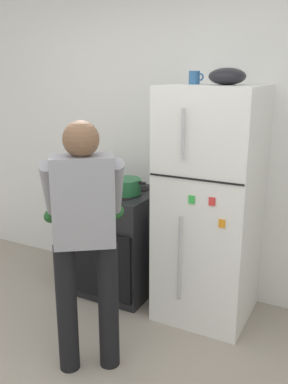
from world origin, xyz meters
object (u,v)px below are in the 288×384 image
at_px(person_cook, 85,227).
at_px(mixing_bowl, 227,76).
at_px(refrigerator, 210,206).
at_px(stove_range, 113,240).
at_px(coffee_mug, 195,78).
at_px(pepper_mill, 96,170).
at_px(red_pot, 126,186).

relative_size(person_cook, mixing_bowl, 6.25).
distance_m(refrigerator, stove_range, 0.97).
distance_m(stove_range, coffee_mug, 1.54).
xyz_separation_m(stove_range, mixing_bowl, (0.95, 0.01, 1.38)).
distance_m(refrigerator, pepper_mill, 1.19).
bearing_deg(red_pot, refrigerator, 4.03).
relative_size(refrigerator, coffee_mug, 15.81).
bearing_deg(red_pot, pepper_mill, 151.48).
distance_m(coffee_mug, pepper_mill, 1.29).
xyz_separation_m(coffee_mug, pepper_mill, (-0.99, 0.15, -0.82)).
bearing_deg(refrigerator, mixing_bowl, 0.22).
bearing_deg(stove_range, pepper_mill, 144.96).
height_order(refrigerator, red_pot, refrigerator).
bearing_deg(coffee_mug, pepper_mill, 171.37).
distance_m(stove_range, pepper_mill, 0.66).
xyz_separation_m(refrigerator, mixing_bowl, (0.08, 0.00, 0.94)).
bearing_deg(pepper_mill, coffee_mug, -8.63).
xyz_separation_m(stove_range, person_cook, (0.40, -0.95, 0.51)).
distance_m(person_cook, mixing_bowl, 1.41).
bearing_deg(mixing_bowl, red_pot, -176.36).
distance_m(refrigerator, coffee_mug, 0.95).
bearing_deg(stove_range, red_pot, -13.92).
bearing_deg(pepper_mill, mixing_bowl, -9.12).
bearing_deg(mixing_bowl, pepper_mill, 170.88).
xyz_separation_m(red_pot, coffee_mug, (0.53, 0.10, 0.86)).
relative_size(refrigerator, stove_range, 1.97).
xyz_separation_m(refrigerator, red_pot, (-0.71, -0.05, 0.08)).
distance_m(person_cook, pepper_mill, 1.36).
height_order(stove_range, coffee_mug, coffee_mug).
height_order(stove_range, person_cook, person_cook).
relative_size(stove_range, red_pot, 2.57).
xyz_separation_m(pepper_mill, mixing_bowl, (1.25, -0.20, 0.83)).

